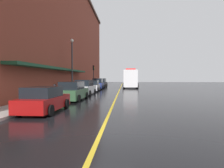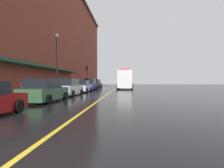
# 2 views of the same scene
# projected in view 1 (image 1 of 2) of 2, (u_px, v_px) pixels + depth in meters

# --- Properties ---
(ground_plane) EXTENTS (112.00, 112.00, 0.00)m
(ground_plane) POSITION_uv_depth(u_px,v_px,m) (119.00, 90.00, 32.88)
(ground_plane) COLOR black
(sidewalk_left) EXTENTS (2.40, 70.00, 0.15)m
(sidewalk_left) POSITION_uv_depth(u_px,v_px,m) (83.00, 89.00, 33.29)
(sidewalk_left) COLOR #ADA8A0
(sidewalk_left) RESTS_ON ground
(lane_center_stripe) EXTENTS (0.16, 70.00, 0.01)m
(lane_center_stripe) POSITION_uv_depth(u_px,v_px,m) (119.00, 90.00, 32.88)
(lane_center_stripe) COLOR gold
(lane_center_stripe) RESTS_ON ground
(brick_building_left) EXTENTS (10.55, 64.00, 19.89)m
(brick_building_left) POSITION_uv_depth(u_px,v_px,m) (46.00, 30.00, 32.34)
(brick_building_left) COLOR brown
(brick_building_left) RESTS_ON ground
(parked_car_0) EXTENTS (2.15, 4.40, 1.55)m
(parked_car_0) POSITION_uv_depth(u_px,v_px,m) (44.00, 100.00, 11.94)
(parked_car_0) COLOR maroon
(parked_car_0) RESTS_ON ground
(parked_car_1) EXTENTS (2.22, 4.76, 1.71)m
(parked_car_1) POSITION_uv_depth(u_px,v_px,m) (73.00, 92.00, 18.01)
(parked_car_1) COLOR #2D5133
(parked_car_1) RESTS_ON ground
(parked_car_2) EXTENTS (2.19, 4.82, 1.80)m
(parked_car_2) POSITION_uv_depth(u_px,v_px,m) (85.00, 88.00, 23.73)
(parked_car_2) COLOR silver
(parked_car_2) RESTS_ON ground
(parked_car_3) EXTENTS (2.14, 4.75, 1.64)m
(parked_car_3) POSITION_uv_depth(u_px,v_px,m) (93.00, 86.00, 29.63)
(parked_car_3) COLOR silver
(parked_car_3) RESTS_ON ground
(parked_car_4) EXTENTS (2.02, 4.19, 1.92)m
(parked_car_4) POSITION_uv_depth(u_px,v_px,m) (98.00, 84.00, 35.24)
(parked_car_4) COLOR navy
(parked_car_4) RESTS_ON ground
(parked_car_5) EXTENTS (2.14, 4.29, 1.90)m
(parked_car_5) POSITION_uv_depth(u_px,v_px,m) (102.00, 83.00, 40.65)
(parked_car_5) COLOR black
(parked_car_5) RESTS_ON ground
(box_truck) EXTENTS (3.03, 7.87, 3.74)m
(box_truck) POSITION_uv_depth(u_px,v_px,m) (130.00, 79.00, 39.21)
(box_truck) COLOR silver
(box_truck) RESTS_ON ground
(parking_meter_0) EXTENTS (0.14, 0.18, 1.33)m
(parking_meter_0) POSITION_uv_depth(u_px,v_px,m) (55.00, 89.00, 17.54)
(parking_meter_0) COLOR #4C4C51
(parking_meter_0) RESTS_ON sidewalk_left
(parking_meter_1) EXTENTS (0.14, 0.18, 1.33)m
(parking_meter_1) POSITION_uv_depth(u_px,v_px,m) (63.00, 88.00, 19.81)
(parking_meter_1) COLOR #4C4C51
(parking_meter_1) RESTS_ON sidewalk_left
(street_lamp_left) EXTENTS (0.44, 0.44, 6.94)m
(street_lamp_left) POSITION_uv_depth(u_px,v_px,m) (72.00, 60.00, 25.50)
(street_lamp_left) COLOR #33383D
(street_lamp_left) RESTS_ON sidewalk_left
(traffic_light_near) EXTENTS (0.38, 0.36, 4.30)m
(traffic_light_near) POSITION_uv_depth(u_px,v_px,m) (94.00, 72.00, 38.81)
(traffic_light_near) COLOR #232326
(traffic_light_near) RESTS_ON sidewalk_left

